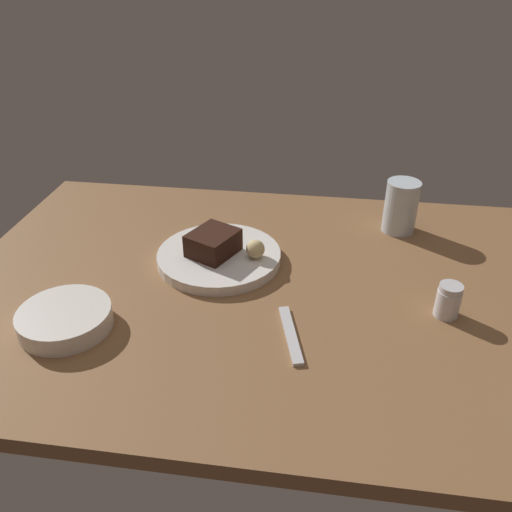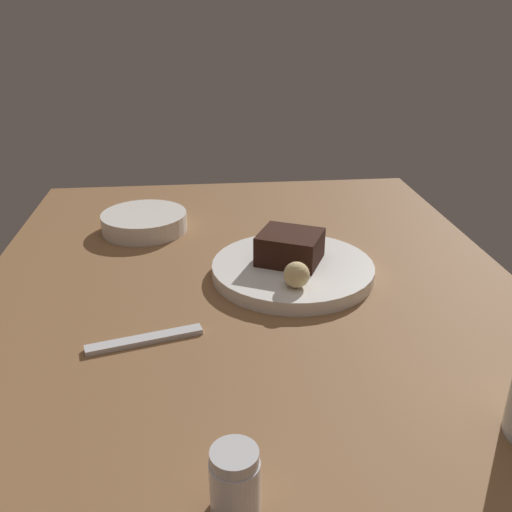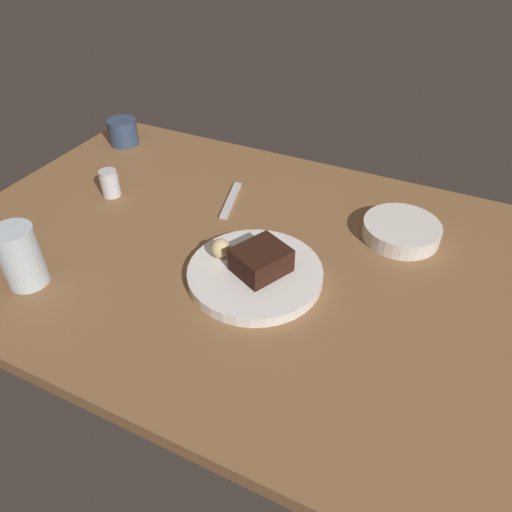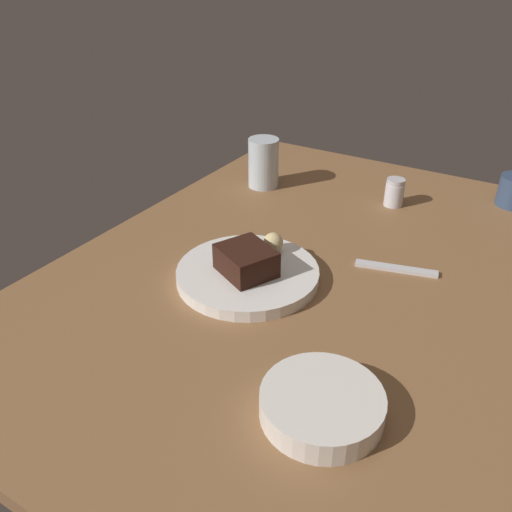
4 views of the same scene
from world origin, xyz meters
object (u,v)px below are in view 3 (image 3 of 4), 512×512
Objects in this scene: chocolate_cake_slice at (261,260)px; coffee_cup at (123,132)px; salt_shaker at (110,183)px; water_glass at (21,257)px; bread_roll at (220,248)px; side_bowl at (401,231)px; dessert_spoon at (231,200)px; dessert_plate at (255,274)px.

chocolate_cake_slice and coffee_cup have the same top height.
water_glass reaches higher than salt_shaker.
salt_shaker is (36.13, -11.36, -0.90)cm from bread_roll.
side_bowl is at bearing -140.92° from bread_roll.
coffee_cup is at bearing -34.72° from bread_roll.
salt_shaker is 0.43× the size of dessert_spoon.
coffee_cup is at bearing -31.56° from dessert_plate.
bread_roll is 38.44cm from side_bowl.
side_bowl is (-20.99, -24.62, -2.81)cm from chocolate_cake_slice.
bread_roll is 0.32× the size of water_glass.
salt_shaker is 0.54× the size of water_glass.
coffee_cup is (14.54, -23.75, 0.30)cm from salt_shaker.
bread_roll is 61.65cm from coffee_cup.
bread_roll is 0.24× the size of side_bowl.
salt_shaker is at bearing -15.46° from dessert_plate.
coffee_cup is (80.46, -10.92, 1.72)cm from side_bowl.
water_glass is 46.68cm from dessert_spoon.
chocolate_cake_slice is 1.18× the size of coffee_cup.
coffee_cup is at bearing -69.71° from water_glass.
salt_shaker is at bearing 11.02° from side_bowl.
water_glass is at bearing 138.03° from dessert_spoon.
chocolate_cake_slice reaches higher than bread_roll.
dessert_plate is 6.72× the size of bread_roll.
salt_shaker is at bearing -79.44° from water_glass.
dessert_plate is at bearing 164.54° from salt_shaker.
coffee_cup reaches higher than salt_shaker.
coffee_cup is 43.96cm from dessert_spoon.
dessert_spoon is (-21.19, -41.21, -5.64)cm from water_glass.
salt_shaker is at bearing -17.45° from bread_roll.
bread_roll is 0.25× the size of dessert_spoon.
coffee_cup is 0.53× the size of dessert_spoon.
salt_shaker reaches higher than side_bowl.
chocolate_cake_slice is 0.79× the size of water_glass.
water_glass is (39.08, 19.60, 1.43)cm from chocolate_cake_slice.
water_glass is at bearing 36.36° from side_bowl.
bread_roll is at bearing 39.08° from side_bowl.
side_bowl is 1.07× the size of dessert_spoon.
coffee_cup is (50.67, -35.11, -0.60)cm from bread_roll.
side_bowl is 2.01× the size of coffee_cup.
dessert_plate is 2.14× the size of water_glass.
salt_shaker is 0.40× the size of side_bowl.
dessert_plate is 8.35cm from bread_roll.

